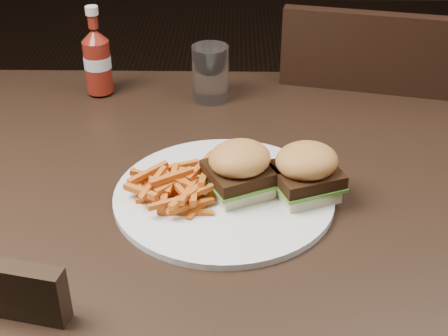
{
  "coord_description": "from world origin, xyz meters",
  "views": [
    {
      "loc": [
        0.12,
        -0.91,
        1.3
      ],
      "look_at": [
        0.1,
        -0.1,
        0.8
      ],
      "focal_mm": 50.0,
      "sensor_mm": 36.0,
      "label": 1
    }
  ],
  "objects_px": {
    "ketchup_bottle": "(98,67)",
    "dining_table": "(166,173)",
    "chair_far": "(368,170)",
    "plate": "(224,196)",
    "tumbler": "(210,74)"
  },
  "relations": [
    {
      "from": "ketchup_bottle",
      "to": "dining_table",
      "type": "bearing_deg",
      "value": -59.76
    },
    {
      "from": "dining_table",
      "to": "chair_far",
      "type": "bearing_deg",
      "value": 46.45
    },
    {
      "from": "chair_far",
      "to": "tumbler",
      "type": "height_order",
      "value": "tumbler"
    },
    {
      "from": "chair_far",
      "to": "plate",
      "type": "relative_size",
      "value": 1.32
    },
    {
      "from": "plate",
      "to": "ketchup_bottle",
      "type": "xyz_separation_m",
      "value": [
        -0.27,
        0.38,
        0.06
      ]
    },
    {
      "from": "plate",
      "to": "dining_table",
      "type": "bearing_deg",
      "value": 134.06
    },
    {
      "from": "dining_table",
      "to": "ketchup_bottle",
      "type": "relative_size",
      "value": 11.01
    },
    {
      "from": "plate",
      "to": "tumbler",
      "type": "bearing_deg",
      "value": 95.31
    },
    {
      "from": "plate",
      "to": "ketchup_bottle",
      "type": "relative_size",
      "value": 3.16
    },
    {
      "from": "plate",
      "to": "tumbler",
      "type": "distance_m",
      "value": 0.37
    },
    {
      "from": "dining_table",
      "to": "ketchup_bottle",
      "type": "xyz_separation_m",
      "value": [
        -0.16,
        0.28,
        0.08
      ]
    },
    {
      "from": "dining_table",
      "to": "tumbler",
      "type": "relative_size",
      "value": 10.31
    },
    {
      "from": "chair_far",
      "to": "dining_table",
      "type": "bearing_deg",
      "value": 59.37
    },
    {
      "from": "dining_table",
      "to": "ketchup_bottle",
      "type": "height_order",
      "value": "ketchup_bottle"
    },
    {
      "from": "dining_table",
      "to": "tumbler",
      "type": "bearing_deg",
      "value": 74.89
    }
  ]
}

